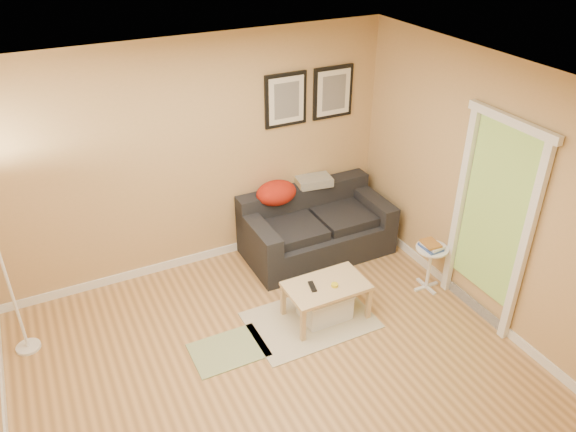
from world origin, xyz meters
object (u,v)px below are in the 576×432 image
object	(u,v)px
book_stack	(431,245)
floor_lamp	(7,279)
storage_bin	(325,305)
sofa	(317,225)
coffee_table	(326,301)
side_table	(429,268)

from	to	relation	value
book_stack	floor_lamp	bearing A→B (deg)	156.85
book_stack	storage_bin	bearing A→B (deg)	166.77
sofa	coffee_table	xyz separation A→B (m)	(-0.49, -1.08, -0.17)
sofa	storage_bin	bearing A→B (deg)	-114.81
coffee_table	book_stack	bearing A→B (deg)	3.60
coffee_table	floor_lamp	world-z (taller)	floor_lamp
side_table	book_stack	world-z (taller)	book_stack
coffee_table	side_table	bearing A→B (deg)	3.49
side_table	coffee_table	bearing A→B (deg)	176.46
sofa	storage_bin	world-z (taller)	sofa
coffee_table	floor_lamp	size ratio (longest dim) A/B	0.47
sofa	side_table	bearing A→B (deg)	-56.98
storage_bin	floor_lamp	size ratio (longest dim) A/B	0.28
side_table	book_stack	bearing A→B (deg)	168.52
sofa	coffee_table	size ratio (longest dim) A/B	2.09
sofa	storage_bin	distance (m)	1.21
sofa	coffee_table	world-z (taller)	sofa
storage_bin	floor_lamp	xyz separation A→B (m)	(-2.77, 0.87, 0.67)
coffee_table	book_stack	size ratio (longest dim) A/B	3.50
book_stack	coffee_table	bearing A→B (deg)	166.57
floor_lamp	side_table	bearing A→B (deg)	-13.14
sofa	side_table	world-z (taller)	sofa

